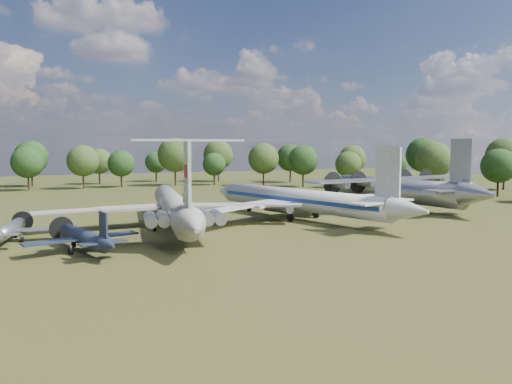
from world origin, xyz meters
name	(u,v)px	position (x,y,z in m)	size (l,w,h in m)	color
ground	(202,227)	(0.00, 0.00, 0.00)	(300.00, 300.00, 0.00)	#233A13
il62_airliner	(174,211)	(-3.78, 1.04, 2.41)	(37.81, 49.16, 4.82)	silver
tu104_jet	(299,204)	(16.75, 1.39, 2.41)	(36.22, 48.30, 4.83)	silver
an12_transport	(396,193)	(40.89, 6.28, 2.79)	(37.94, 42.41, 5.58)	#A8AAB0
small_prop_west	(84,241)	(-17.19, -10.48, 1.25)	(12.47, 17.01, 2.49)	#161A32
small_prop_northwest	(9,233)	(-24.73, -0.58, 1.16)	(11.58, 15.79, 2.32)	#9EA1A5
person_on_il62	(185,198)	(-6.29, -12.23, 5.71)	(0.64, 0.42, 1.77)	#96664C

